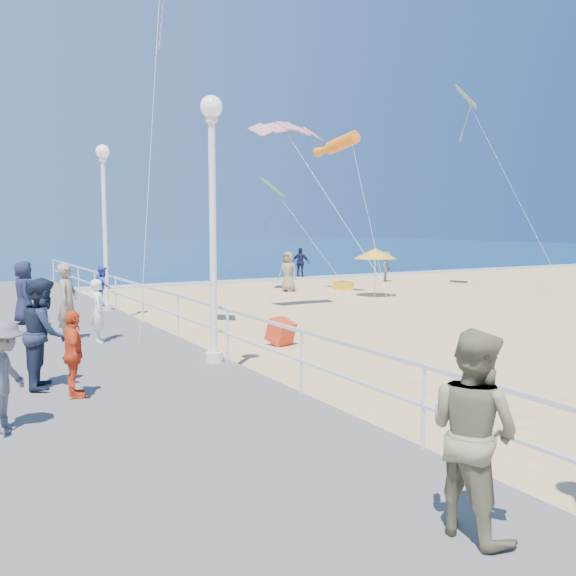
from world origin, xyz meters
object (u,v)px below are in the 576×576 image
spectator_2 (5,376)px  beach_walker_c (288,272)px  beach_umbrella (375,253)px  spectator_4 (24,293)px  toddler_held (103,286)px  lamp_post_mid (212,201)px  spectator_1 (473,432)px  box_kite (281,334)px  spectator_6 (68,302)px  beach_walker_a (387,266)px  beach_chair_left (346,286)px  woman_holding_toddler (99,311)px  spectator_3 (73,354)px  beach_chair_right (341,285)px  lamp_post_far (104,210)px  spectator_7 (44,333)px  beach_walker_b (301,263)px

spectator_2 → beach_walker_c: (14.00, 17.14, -0.21)m
beach_umbrella → spectator_4: bearing=-167.1°
toddler_held → lamp_post_mid: bearing=-142.5°
spectator_1 → spectator_4: spectator_1 is taller
spectator_4 → beach_walker_c: spectator_4 is taller
lamp_post_mid → box_kite: size_ratio=8.87×
toddler_held → spectator_6: 0.96m
spectator_1 → beach_walker_a: size_ratio=1.13×
beach_walker_c → beach_chair_left: bearing=43.6°
woman_holding_toddler → spectator_3: woman_holding_toddler is taller
woman_holding_toddler → spectator_2: size_ratio=0.99×
spectator_3 → beach_walker_a: (20.23, 17.74, -0.27)m
toddler_held → beach_chair_right: size_ratio=1.72×
spectator_4 → beach_walker_c: size_ratio=0.93×
lamp_post_far → beach_walker_a: (17.20, 7.34, -2.82)m
box_kite → spectator_2: bearing=-160.0°
spectator_6 → beach_chair_right: bearing=-22.6°
beach_umbrella → box_kite: bearing=-138.8°
beach_walker_a → beach_chair_left: beach_walker_a is taller
spectator_2 → spectator_7: spectator_7 is taller
toddler_held → spectator_3: toddler_held is taller
beach_chair_right → beach_walker_b: bearing=75.6°
spectator_4 → box_kite: bearing=-124.5°
lamp_post_mid → spectator_7: size_ratio=2.81×
beach_chair_left → spectator_6: bearing=-146.7°
beach_walker_a → beach_walker_c: bearing=153.4°
lamp_post_far → spectator_4: size_ratio=3.01×
spectator_7 → beach_walker_b: size_ratio=1.06×
woman_holding_toddler → beach_chair_left: bearing=-38.0°
lamp_post_far → beach_walker_a: 18.91m
beach_walker_b → spectator_1: bearing=106.7°
beach_walker_b → lamp_post_far: bearing=84.1°
beach_walker_c → spectator_7: bearing=-71.2°
beach_walker_a → beach_chair_right: beach_walker_a is taller
beach_walker_a → beach_umbrella: beach_umbrella is taller
spectator_2 → beach_chair_left: (16.76, 16.32, -0.96)m
spectator_6 → beach_walker_c: size_ratio=0.98×
spectator_7 → beach_walker_b: bearing=-24.5°
beach_walker_c → woman_holding_toddler: bearing=-75.5°
woman_holding_toddler → beach_walker_c: bearing=-29.7°
box_kite → toddler_held: bearing=153.0°
spectator_7 → beach_chair_right: spectator_7 is taller
beach_walker_c → spectator_2: bearing=-69.0°
spectator_2 → spectator_3: spectator_2 is taller
beach_walker_c → spectator_1: bearing=-55.2°
spectator_1 → beach_walker_b: 32.57m
beach_walker_a → spectator_2: bearing=-179.4°
beach_walker_a → spectator_1: bearing=-167.7°
spectator_4 → spectator_6: spectator_6 is taller
spectator_6 → lamp_post_far: bearing=10.1°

